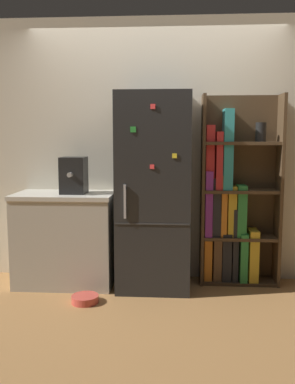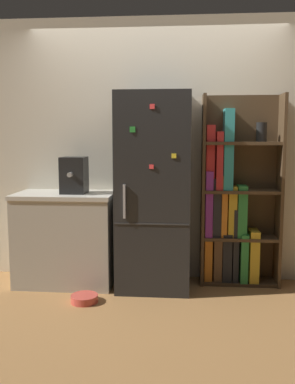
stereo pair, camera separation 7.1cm
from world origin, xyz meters
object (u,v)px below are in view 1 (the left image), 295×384
pet_bowl (85,299)px  refrigerator (154,192)px  bookshelf (232,205)px  espresso_machine (74,175)px

pet_bowl → refrigerator: bearing=38.6°
bookshelf → espresso_machine: size_ratio=5.26×
refrigerator → pet_bowl: refrigerator is taller
bookshelf → pet_bowl: bookshelf is taller
refrigerator → bookshelf: (0.76, 0.18, -0.14)m
espresso_machine → pet_bowl: 1.16m
refrigerator → pet_bowl: (-0.58, -0.46, -0.88)m
bookshelf → pet_bowl: size_ratio=7.68×
refrigerator → pet_bowl: bearing=-141.4°
refrigerator → espresso_machine: (-0.77, 0.02, 0.15)m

